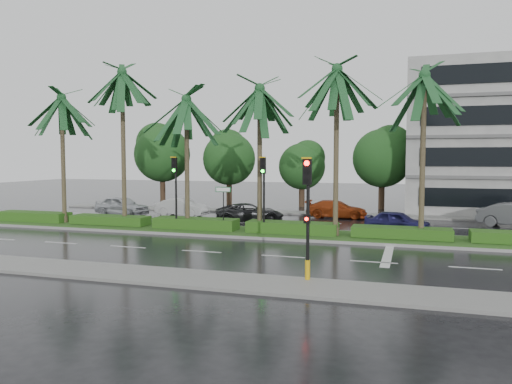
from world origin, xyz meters
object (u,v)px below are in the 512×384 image
(signal_median_left, at_px, (175,182))
(car_silver, at_px, (122,206))
(car_white, at_px, (182,207))
(car_red, at_px, (336,209))
(car_blue, at_px, (397,222))
(car_darkgrey, at_px, (250,213))
(signal_near, at_px, (307,213))
(street_sign, at_px, (223,198))

(signal_median_left, bearing_deg, car_silver, 140.65)
(car_white, distance_m, car_red, 11.66)
(car_red, distance_m, car_blue, 7.60)
(car_silver, relative_size, car_darkgrey, 0.94)
(signal_near, bearing_deg, signal_median_left, 135.91)
(car_silver, xyz_separation_m, car_white, (4.50, 1.19, -0.08))
(street_sign, bearing_deg, car_silver, 150.15)
(car_red, relative_size, car_blue, 1.18)
(car_silver, bearing_deg, car_blue, -87.08)
(street_sign, xyz_separation_m, car_red, (5.21, 9.65, -1.47))
(car_silver, height_order, car_red, car_silver)
(signal_near, distance_m, car_silver, 23.96)
(car_white, bearing_deg, street_sign, -135.14)
(signal_near, relative_size, car_white, 1.07)
(signal_near, distance_m, car_red, 19.69)
(signal_near, relative_size, car_red, 0.97)
(street_sign, relative_size, car_silver, 0.59)
(street_sign, distance_m, car_red, 11.06)
(car_darkgrey, distance_m, car_red, 6.83)
(signal_near, bearing_deg, street_sign, 125.34)
(car_silver, xyz_separation_m, car_red, (15.94, 3.49, -0.10))
(signal_median_left, xyz_separation_m, car_red, (8.21, 9.83, -2.35))
(car_red, xyz_separation_m, car_blue, (4.50, -6.13, -0.00))
(car_white, relative_size, car_blue, 1.07)
(signal_near, xyz_separation_m, car_red, (-1.79, 19.52, -1.85))
(car_blue, bearing_deg, street_sign, 121.03)
(signal_median_left, relative_size, car_blue, 1.14)
(signal_median_left, height_order, car_silver, signal_median_left)
(car_white, height_order, car_red, car_white)
(signal_near, bearing_deg, car_darkgrey, 115.09)
(signal_near, distance_m, car_blue, 13.79)
(car_blue, bearing_deg, signal_median_left, 117.34)
(car_white, bearing_deg, signal_median_left, -152.22)
(street_sign, bearing_deg, car_white, 130.30)
(car_silver, bearing_deg, signal_median_left, -119.08)
(signal_near, relative_size, street_sign, 1.68)
(signal_median_left, bearing_deg, signal_near, -44.09)
(signal_median_left, xyz_separation_m, car_darkgrey, (2.85, 5.58, -2.35))
(signal_median_left, distance_m, street_sign, 3.13)
(signal_near, bearing_deg, car_red, 95.25)
(street_sign, bearing_deg, signal_near, -54.66)
(car_blue, bearing_deg, car_white, 87.60)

